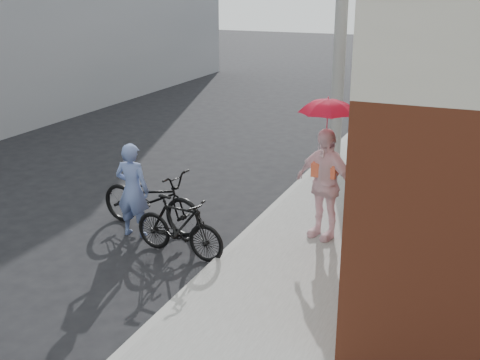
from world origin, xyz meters
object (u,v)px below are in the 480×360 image
Objects in this scene: utility_pole at (342,6)px; kimono_woman at (324,184)px; bike_left at (151,199)px; officer at (132,190)px; planter at (392,203)px; bike_right at (179,227)px.

utility_pole is 3.92× the size of kimono_woman.
utility_pole reaches higher than bike_left.
officer is at bearing -142.16° from kimono_woman.
kimono_woman reaches higher than planter.
kimono_woman is at bearing -116.15° from planter.
planter is at bearing -35.96° from bike_right.
planter is (2.71, 2.97, -0.24)m from bike_right.
bike_left is 1.20m from bike_right.
bike_right is 4.03m from planter.
bike_left is at bearing -148.59° from planter.
kimono_woman reaches higher than bike_right.
bike_right is (0.94, -0.74, -0.06)m from bike_left.
utility_pole is 6.77m from bike_right.
utility_pole is 3.45× the size of bike_left.
utility_pole is 6.52m from officer.
bike_right is at bearing 156.12° from officer.
utility_pole is at bearing 121.44° from planter.
bike_right is (-0.87, -6.00, -3.02)m from utility_pole.
officer is 0.46m from bike_left.
utility_pole is 5.41m from kimono_woman.
utility_pole is at bearing -1.81° from bike_right.
officer reaches higher than planter.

